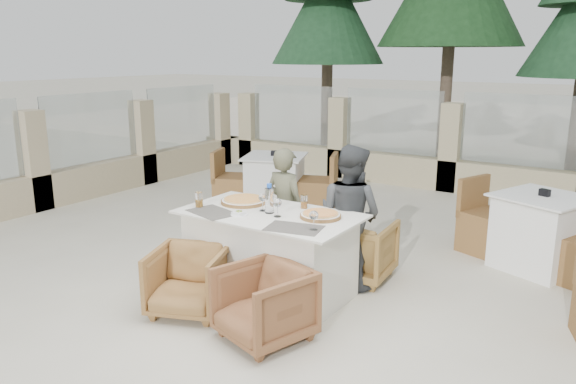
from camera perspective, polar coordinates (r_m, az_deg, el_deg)
The scene contains 25 objects.
ground at distance 5.25m, azimuth -0.52°, elevation -10.32°, with size 80.00×80.00×0.00m, color beige.
sand_patch at distance 18.30m, azimuth 24.75°, elevation 5.93°, with size 30.00×16.00×0.01m, color beige.
perimeter_wall_far at distance 9.27m, azimuth 16.24°, elevation 4.98°, with size 10.00×0.34×1.60m, color tan, non-canonical shape.
perimeter_wall_left at distance 9.12m, azimuth -19.21°, elevation 4.62°, with size 0.34×7.00×1.60m, color #C1AF88, non-canonical shape.
pine_far_left at distance 12.60m, azimuth 4.08°, elevation 16.62°, with size 2.42×2.42×5.50m, color #1E4626.
dining_table at distance 5.13m, azimuth -1.85°, elevation -6.27°, with size 1.60×0.90×0.77m, color silver, non-canonical shape.
placemat_near_left at distance 5.06m, azimuth -7.68°, elevation -2.05°, with size 0.45×0.30×0.00m, color #57534B.
placemat_near_right at distance 4.57m, azimuth 0.61°, elevation -3.68°, with size 0.45×0.30×0.00m, color #56514A.
pizza_left at distance 5.34m, azimuth -4.51°, elevation -0.82°, with size 0.44×0.44×0.06m, color orange.
pizza_right at distance 4.86m, azimuth 3.32°, elevation -2.36°, with size 0.36×0.36×0.05m, color #DC5C1E.
water_bottle at distance 4.97m, azimuth -1.91°, elevation -0.65°, with size 0.08×0.08×0.27m, color silver.
wine_glass_centre at distance 5.05m, azimuth -2.59°, elevation -0.91°, with size 0.08×0.08×0.18m, color white, non-canonical shape.
wine_glass_near at distance 4.87m, azimuth -1.07°, elevation -1.49°, with size 0.08×0.08×0.18m, color silver, non-canonical shape.
wine_glass_corner at distance 4.50m, azimuth 2.64°, elevation -2.79°, with size 0.08×0.08×0.18m, color white, non-canonical shape.
beer_glass_left at distance 5.24m, azimuth -9.03°, elevation -0.78°, with size 0.07×0.07×0.14m, color orange.
beer_glass_right at distance 5.14m, azimuth 1.64°, elevation -0.99°, with size 0.06×0.06×0.12m, color orange.
olive_dish at distance 4.95m, azimuth -4.98°, elevation -2.11°, with size 0.11×0.11×0.04m, color white, non-canonical shape.
armchair_far_left at distance 5.78m, azimuth -0.39°, elevation -4.97°, with size 0.60×0.62×0.57m, color olive.
armchair_far_right at distance 5.55m, azimuth 7.22°, elevation -5.80°, with size 0.62×0.64×0.58m, color olive.
armchair_near_left at distance 4.88m, azimuth -10.08°, elevation -8.87°, with size 0.60×0.62×0.56m, color olive.
armchair_near_right at distance 4.38m, azimuth -2.45°, elevation -11.30°, with size 0.62×0.64×0.58m, color brown.
diner_left at distance 5.67m, azimuth -0.29°, elevation -1.72°, with size 0.46×0.30×1.25m, color #585840.
diner_right at distance 5.30m, azimuth 6.31°, elevation -2.40°, with size 0.65×0.51×1.35m, color #3C3F42.
bg_table_a at distance 7.88m, azimuth -1.35°, elevation 0.96°, with size 1.64×0.82×0.77m, color silver, non-canonical shape.
bg_table_b at distance 6.25m, azimuth 24.23°, elevation -3.79°, with size 1.64×0.82×0.77m, color white, non-canonical shape.
Camera 1 is at (2.66, -3.98, 2.16)m, focal length 35.00 mm.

